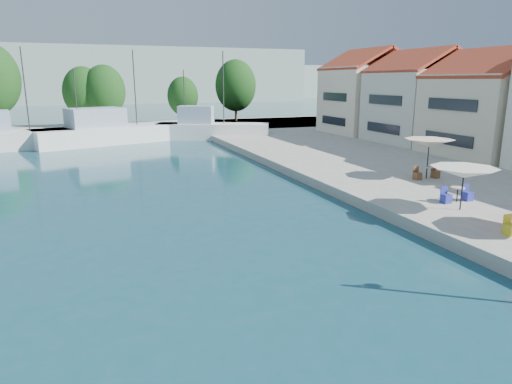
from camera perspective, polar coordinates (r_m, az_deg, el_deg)
name	(u,v)px	position (r m, az deg, el deg)	size (l,w,h in m)	color
quay_right	(499,166)	(39.34, 28.10, 2.89)	(32.00, 92.00, 0.60)	gray
quay_far	(79,131)	(62.78, -21.25, 7.08)	(90.00, 16.00, 0.60)	gray
hill_east	(211,82)	(181.72, -5.63, 13.55)	(140.00, 40.00, 12.00)	#98A69A
building_04	(494,101)	(42.34, 27.61, 10.07)	(9.00, 8.80, 9.20)	beige
building_05	(419,95)	(48.84, 19.73, 11.39)	(8.40, 8.80, 9.70)	beige
building_06	(367,90)	(56.03, 13.73, 12.25)	(9.00, 8.80, 10.20)	#F6E3C5
trawler_02	(7,139)	(51.26, -28.67, 5.88)	(17.10, 7.19, 10.20)	silver
trawler_03	(118,133)	(52.51, -16.92, 7.12)	(18.95, 10.24, 10.20)	white
trawler_04	(210,130)	(53.30, -5.75, 7.74)	(13.05, 7.99, 10.20)	white
tree_05	(84,92)	(65.46, -20.76, 11.60)	(5.28, 5.28, 7.82)	#3F2B19
tree_06	(104,91)	(64.57, -18.43, 11.87)	(5.43, 5.43, 8.04)	#3F2B19
tree_07	(183,96)	(68.23, -9.14, 11.74)	(4.43, 4.43, 6.56)	#3F2B19
tree_08	(236,86)	(70.56, -2.56, 13.14)	(6.13, 6.13, 9.08)	#3F2B19
umbrella_white	(464,173)	(23.59, 24.55, 2.23)	(3.10, 3.10, 2.07)	black
umbrella_cream	(429,143)	(30.58, 20.84, 5.75)	(3.06, 3.06, 2.49)	black
cafe_table_02	(457,196)	(25.42, 23.83, -0.49)	(1.82, 0.70, 0.76)	black
cafe_table_03	(427,174)	(30.65, 20.54, 2.09)	(1.82, 0.70, 0.76)	black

